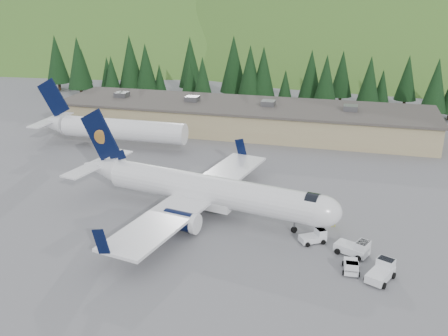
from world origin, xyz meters
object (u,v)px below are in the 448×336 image
baggage_tug_b (355,248)px  baggage_tug_c (382,271)px  baggage_tug_a (315,236)px  terminal_building (242,117)px  airliner (203,190)px  baggage_tug_d (351,267)px  ramp_worker (334,219)px  second_airliner (108,128)px

baggage_tug_b → baggage_tug_c: (2.57, -3.89, -0.01)m
baggage_tug_a → terminal_building: terminal_building is taller
airliner → baggage_tug_b: bearing=-6.4°
airliner → terminal_building: size_ratio=0.49×
baggage_tug_d → baggage_tug_c: bearing=78.0°
airliner → terminal_building: (-4.00, 37.81, -0.48)m
airliner → baggage_tug_d: (17.81, -9.04, -2.46)m
baggage_tug_b → ramp_worker: (-2.50, 6.10, 0.15)m
baggage_tug_a → terminal_building: (-17.81, 41.58, 1.95)m
airliner → second_airliner: bearing=148.4°
second_airliner → baggage_tug_b: size_ratio=7.25×
second_airliner → terminal_building: (19.91, 16.00, -0.70)m
baggage_tug_c → baggage_tug_d: 2.85m
terminal_building → ramp_worker: (19.57, -37.27, -1.66)m
baggage_tug_c → baggage_tug_b: bearing=58.2°
airliner → ramp_worker: airliner is taller
second_airliner → baggage_tug_a: bearing=-34.1°
baggage_tug_a → baggage_tug_d: 6.62m
airliner → ramp_worker: bearing=12.7°
baggage_tug_a → airliner: bearing=131.9°
airliner → baggage_tug_d: airliner is taller
ramp_worker → second_airliner: bearing=-66.6°
terminal_building → baggage_tug_d: bearing=-65.0°
second_airliner → baggage_tug_d: bearing=-36.5°
baggage_tug_b → baggage_tug_d: baggage_tug_b is taller
airliner → baggage_tug_c: size_ratio=9.32×
second_airliner → airliner: bearing=-42.4°
second_airliner → terminal_building: size_ratio=0.39×
baggage_tug_d → ramp_worker: size_ratio=1.44×
second_airliner → ramp_worker: (39.49, -21.27, -2.36)m
terminal_building → baggage_tug_c: bearing=-62.5°
second_airliner → baggage_tug_c: (44.55, -31.26, -2.52)m
second_airliner → baggage_tug_d: size_ratio=9.95×
baggage_tug_c → terminal_building: 53.33m
second_airliner → ramp_worker: bearing=-28.3°
second_airliner → baggage_tug_b: second_airliner is taller
airliner → baggage_tug_c: bearing=-13.9°
baggage_tug_b → baggage_tug_d: 3.50m
baggage_tug_a → baggage_tug_c: baggage_tug_c is taller
airliner → baggage_tug_c: (20.63, -9.45, -2.30)m
baggage_tug_b → baggage_tug_d: bearing=-70.4°
baggage_tug_b → baggage_tug_d: size_ratio=1.37×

